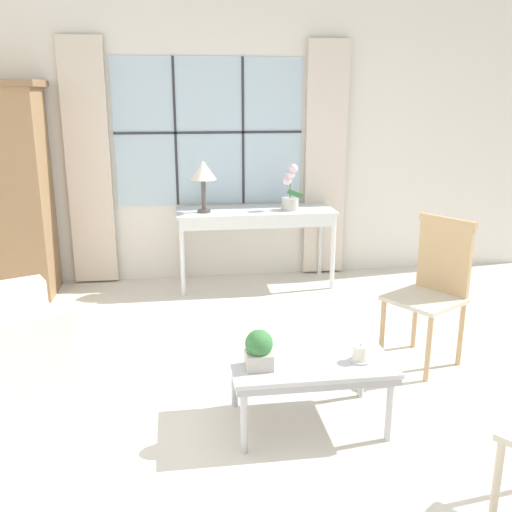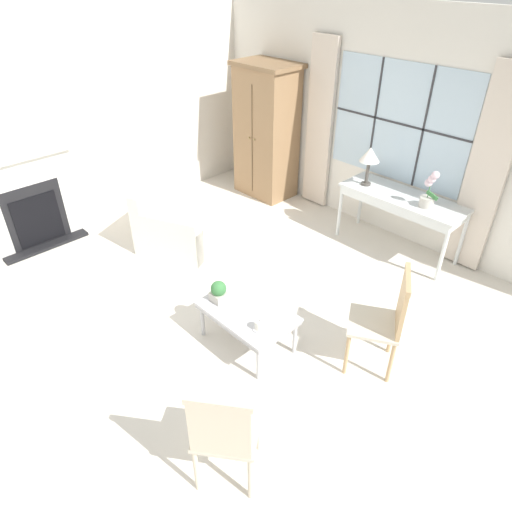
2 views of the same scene
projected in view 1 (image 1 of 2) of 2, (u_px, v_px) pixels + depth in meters
name	position (u px, v px, depth m)	size (l,w,h in m)	color
ground_plane	(250.00, 439.00, 3.15)	(14.00, 14.00, 0.00)	silver
wall_back_windowed	(209.00, 142.00, 5.65)	(7.20, 0.14, 2.80)	silver
console_table	(255.00, 218.00, 5.56)	(1.53, 0.56, 0.76)	silver
table_lamp	(203.00, 172.00, 5.31)	(0.25, 0.25, 0.49)	#4C4742
potted_orchid	(290.00, 192.00, 5.47)	(0.21, 0.16, 0.44)	#BCB7AD
side_chair_wooden	(434.00, 282.00, 3.95)	(0.60, 0.60, 1.03)	beige
coffee_table	(309.00, 364.00, 3.22)	(0.90, 0.58, 0.42)	#BCBCC1
potted_plant_small	(259.00, 349.00, 3.04)	(0.15, 0.15, 0.22)	#BCB7AD
pillar_candle	(360.00, 354.00, 3.13)	(0.12, 0.12, 0.11)	silver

